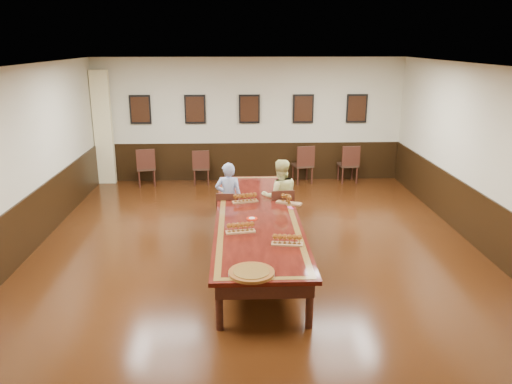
{
  "coord_description": "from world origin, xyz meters",
  "views": [
    {
      "loc": [
        -0.33,
        -8.0,
        3.58
      ],
      "look_at": [
        0.0,
        0.5,
        1.0
      ],
      "focal_mm": 35.0,
      "sensor_mm": 36.0,
      "label": 1
    }
  ],
  "objects_px": {
    "spare_chair_b": "(201,166)",
    "person_woman": "(280,196)",
    "chair_woman": "(281,211)",
    "spare_chair_d": "(348,163)",
    "person_man": "(229,198)",
    "conference_table": "(257,222)",
    "carved_platter": "(251,273)",
    "spare_chair_c": "(303,164)",
    "chair_man": "(228,213)",
    "spare_chair_a": "(146,167)"
  },
  "relations": [
    {
      "from": "person_man",
      "to": "conference_table",
      "type": "relative_size",
      "value": 0.28
    },
    {
      "from": "chair_man",
      "to": "spare_chair_c",
      "type": "height_order",
      "value": "spare_chair_c"
    },
    {
      "from": "spare_chair_a",
      "to": "spare_chair_c",
      "type": "height_order",
      "value": "spare_chair_c"
    },
    {
      "from": "spare_chair_c",
      "to": "person_woman",
      "type": "xyz_separation_m",
      "value": [
        -0.9,
        -3.55,
        0.22
      ]
    },
    {
      "from": "spare_chair_d",
      "to": "carved_platter",
      "type": "bearing_deg",
      "value": 62.87
    },
    {
      "from": "carved_platter",
      "to": "person_man",
      "type": "bearing_deg",
      "value": 95.71
    },
    {
      "from": "spare_chair_a",
      "to": "person_man",
      "type": "xyz_separation_m",
      "value": [
        2.17,
        -3.43,
        0.21
      ]
    },
    {
      "from": "spare_chair_b",
      "to": "carved_platter",
      "type": "bearing_deg",
      "value": 95.83
    },
    {
      "from": "spare_chair_a",
      "to": "person_man",
      "type": "distance_m",
      "value": 4.07
    },
    {
      "from": "spare_chair_a",
      "to": "spare_chair_d",
      "type": "distance_m",
      "value": 5.26
    },
    {
      "from": "chair_man",
      "to": "conference_table",
      "type": "xyz_separation_m",
      "value": [
        0.51,
        -1.0,
        0.17
      ]
    },
    {
      "from": "spare_chair_b",
      "to": "conference_table",
      "type": "relative_size",
      "value": 0.18
    },
    {
      "from": "spare_chair_c",
      "to": "spare_chair_a",
      "type": "bearing_deg",
      "value": -11.14
    },
    {
      "from": "spare_chair_a",
      "to": "spare_chair_c",
      "type": "xyz_separation_m",
      "value": [
        4.06,
        0.1,
        0.01
      ]
    },
    {
      "from": "chair_woman",
      "to": "conference_table",
      "type": "height_order",
      "value": "chair_woman"
    },
    {
      "from": "chair_woman",
      "to": "carved_platter",
      "type": "height_order",
      "value": "chair_woman"
    },
    {
      "from": "chair_man",
      "to": "spare_chair_b",
      "type": "bearing_deg",
      "value": -73.54
    },
    {
      "from": "chair_woman",
      "to": "person_woman",
      "type": "distance_m",
      "value": 0.28
    },
    {
      "from": "person_man",
      "to": "spare_chair_a",
      "type": "bearing_deg",
      "value": -53.06
    },
    {
      "from": "chair_woman",
      "to": "conference_table",
      "type": "distance_m",
      "value": 1.11
    },
    {
      "from": "person_woman",
      "to": "chair_woman",
      "type": "bearing_deg",
      "value": 90.0
    },
    {
      "from": "carved_platter",
      "to": "spare_chair_a",
      "type": "bearing_deg",
      "value": 110.27
    },
    {
      "from": "spare_chair_c",
      "to": "person_woman",
      "type": "height_order",
      "value": "person_woman"
    },
    {
      "from": "spare_chair_c",
      "to": "person_man",
      "type": "bearing_deg",
      "value": 49.38
    },
    {
      "from": "spare_chair_b",
      "to": "carved_platter",
      "type": "height_order",
      "value": "spare_chair_b"
    },
    {
      "from": "spare_chair_a",
      "to": "carved_platter",
      "type": "relative_size",
      "value": 1.52
    },
    {
      "from": "chair_woman",
      "to": "person_man",
      "type": "distance_m",
      "value": 1.03
    },
    {
      "from": "spare_chair_d",
      "to": "person_man",
      "type": "xyz_separation_m",
      "value": [
        -3.08,
        -3.55,
        0.2
      ]
    },
    {
      "from": "spare_chair_b",
      "to": "spare_chair_a",
      "type": "bearing_deg",
      "value": 0.71
    },
    {
      "from": "chair_woman",
      "to": "person_man",
      "type": "bearing_deg",
      "value": -12.06
    },
    {
      "from": "spare_chair_d",
      "to": "conference_table",
      "type": "height_order",
      "value": "spare_chair_d"
    },
    {
      "from": "spare_chair_b",
      "to": "person_woman",
      "type": "distance_m",
      "value": 3.96
    },
    {
      "from": "conference_table",
      "to": "spare_chair_c",
      "type": "bearing_deg",
      "value": 73.38
    },
    {
      "from": "spare_chair_d",
      "to": "conference_table",
      "type": "relative_size",
      "value": 0.2
    },
    {
      "from": "chair_woman",
      "to": "spare_chair_d",
      "type": "relative_size",
      "value": 0.93
    },
    {
      "from": "spare_chair_c",
      "to": "person_man",
      "type": "distance_m",
      "value": 4.01
    },
    {
      "from": "chair_woman",
      "to": "spare_chair_a",
      "type": "height_order",
      "value": "spare_chair_a"
    },
    {
      "from": "person_man",
      "to": "carved_platter",
      "type": "relative_size",
      "value": 2.15
    },
    {
      "from": "spare_chair_a",
      "to": "person_man",
      "type": "relative_size",
      "value": 0.7
    },
    {
      "from": "carved_platter",
      "to": "spare_chair_c",
      "type": "bearing_deg",
      "value": 77.35
    },
    {
      "from": "person_man",
      "to": "person_woman",
      "type": "xyz_separation_m",
      "value": [
        0.98,
        -0.01,
        0.03
      ]
    },
    {
      "from": "conference_table",
      "to": "carved_platter",
      "type": "xyz_separation_m",
      "value": [
        -0.16,
        -2.26,
        0.16
      ]
    },
    {
      "from": "chair_woman",
      "to": "spare_chair_d",
      "type": "bearing_deg",
      "value": -125.55
    },
    {
      "from": "chair_woman",
      "to": "spare_chair_d",
      "type": "xyz_separation_m",
      "value": [
        2.09,
        3.66,
        0.04
      ]
    },
    {
      "from": "spare_chair_a",
      "to": "person_man",
      "type": "height_order",
      "value": "person_man"
    },
    {
      "from": "chair_woman",
      "to": "spare_chair_c",
      "type": "relative_size",
      "value": 0.92
    },
    {
      "from": "spare_chair_c",
      "to": "spare_chair_d",
      "type": "xyz_separation_m",
      "value": [
        1.2,
        0.01,
        -0.0
      ]
    },
    {
      "from": "conference_table",
      "to": "carved_platter",
      "type": "distance_m",
      "value": 2.27
    },
    {
      "from": "chair_man",
      "to": "spare_chair_b",
      "type": "relative_size",
      "value": 0.96
    },
    {
      "from": "spare_chair_b",
      "to": "chair_man",
      "type": "bearing_deg",
      "value": 98.58
    }
  ]
}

